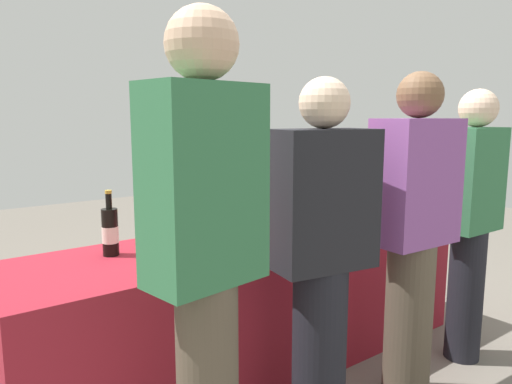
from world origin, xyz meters
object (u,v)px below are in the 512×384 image
Objects in this scene: wine_bottle_1 at (159,228)px; server_pouring at (187,197)px; guest_1 at (321,253)px; wine_bottle_2 at (244,214)px; guest_3 at (471,216)px; wine_glass_2 at (374,206)px; guest_0 at (205,254)px; wine_bottle_3 at (364,194)px; wine_glass_0 at (315,218)px; ice_bucket at (363,204)px; wine_glass_1 at (320,214)px; wine_bottle_0 at (110,231)px; guest_2 at (413,229)px.

server_pouring reaches higher than wine_bottle_1.
guest_1 is at bearing 91.38° from server_pouring.
guest_3 is (1.01, -0.79, -0.01)m from wine_bottle_2.
guest_0 is (-1.63, -0.64, 0.12)m from wine_glass_2.
wine_glass_2 is (-0.19, -0.24, -0.03)m from wine_bottle_3.
wine_bottle_1 is 2.28× the size of wine_glass_0.
wine_bottle_2 is at bearing 171.95° from ice_bucket.
wine_glass_2 is at bearing 38.44° from guest_1.
wine_bottle_3 reaches higher than wine_glass_1.
guest_0 is at bearing -105.53° from wine_bottle_1.
wine_glass_2 is 0.08× the size of guest_1.
ice_bucket is 1.15m from server_pouring.
guest_3 reaches higher than wine_bottle_0.
guest_0 is at bearing -176.89° from guest_3.
guest_0 is at bearing -155.76° from ice_bucket.
wine_bottle_2 is 2.44× the size of wine_glass_2.
wine_bottle_2 is at bearing 101.91° from server_pouring.
wine_bottle_0 is 0.20× the size of guest_3.
wine_bottle_1 is 0.18× the size of guest_0.
wine_bottle_1 is 0.73m from server_pouring.
wine_bottle_1 is at bearing 142.54° from guest_2.
guest_2 is at bearing 4.77° from guest_1.
wine_bottle_2 is 0.19× the size of server_pouring.
wine_bottle_2 is 0.40m from wine_glass_0.
wine_glass_2 is at bearing -128.02° from wine_bottle_3.
guest_2 reaches higher than ice_bucket.
guest_1 reaches higher than wine_bottle_0.
wine_bottle_0 is 0.19× the size of server_pouring.
server_pouring is at bearing 96.37° from guest_1.
server_pouring reaches higher than guest_1.
guest_2 is at bearing -126.87° from wine_bottle_3.
wine_glass_1 is 0.08× the size of server_pouring.
server_pouring reaches higher than guest_3.
wine_bottle_1 is at bearing 126.86° from guest_1.
ice_bucket is 0.14× the size of guest_1.
wine_bottle_3 is at bearing 19.31° from wine_glass_1.
guest_1 is at bearing -146.62° from wine_bottle_3.
guest_0 reaches higher than wine_bottle_2.
wine_bottle_1 reaches higher than wine_glass_0.
guest_1 is at bearing -151.53° from wine_glass_2.
wine_bottle_3 is 0.81m from guest_3.
ice_bucket is 0.14× the size of guest_3.
guest_0 is 1.79m from guest_3.
wine_bottle_3 is at bearing 87.93° from guest_3.
guest_0 is at bearing -150.85° from wine_glass_1.
guest_2 reaches higher than wine_glass_2.
guest_1 is at bearing -0.25° from guest_0.
ice_bucket is (0.58, 0.16, -0.00)m from wine_glass_0.
wine_bottle_2 is at bearing 89.11° from guest_1.
guest_0 is 1.08× the size of guest_2.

